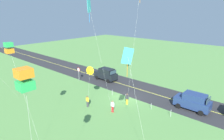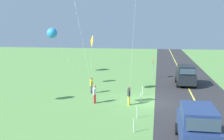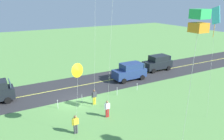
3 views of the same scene
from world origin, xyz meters
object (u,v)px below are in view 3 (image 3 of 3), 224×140
Objects in this scene: person_adult_companion at (75,124)px; kite_green_far at (216,18)px; person_child_watcher at (94,96)px; car_parked_west_far at (158,63)px; car_parked_west_near at (130,71)px; person_adult_near at (107,108)px; kite_blue_mid at (78,71)px; kite_cyan_top at (199,22)px.

person_adult_companion is 0.16× the size of kite_green_far.
kite_green_far is (-9.60, 4.22, 8.11)m from person_adult_companion.
kite_green_far is (-6.05, 8.30, 8.11)m from person_child_watcher.
person_child_watcher is at bearing 24.36° from car_parked_west_far.
car_parked_west_near is 0.45× the size of kite_green_far.
person_adult_near is 0.28× the size of kite_blue_mid.
kite_blue_mid is (16.35, 9.93, 4.00)m from car_parked_west_far.
car_parked_west_far is 14.59m from person_child_watcher.
kite_green_far is at bearing 84.44° from car_parked_west_near.
kite_cyan_top is at bearing 52.33° from car_parked_west_far.
person_adult_companion is at bearing -7.09° from person_child_watcher.
kite_cyan_top reaches higher than kite_green_far.
person_adult_companion is 0.28× the size of kite_blue_mid.
car_parked_west_far reaches higher than person_adult_companion.
car_parked_west_near reaches higher than person_adult_near.
kite_blue_mid is 0.58× the size of kite_green_far.
kite_cyan_top reaches higher than kite_blue_mid.
car_parked_west_near is at bearing -116.73° from kite_cyan_top.
person_child_watcher is (-3.55, -4.08, 0.00)m from person_adult_companion.
person_child_watcher is at bearing 31.72° from car_parked_west_near.
kite_blue_mid is (2.98, 0.97, 4.29)m from person_adult_near.
kite_cyan_top is (-1.31, 9.55, 4.35)m from kite_blue_mid.
kite_blue_mid reaches higher than car_parked_west_near.
person_adult_companion and person_child_watcher have the same top height.
car_parked_west_near is at bearing 14.10° from car_parked_west_far.
car_parked_west_far is 16.10m from person_adult_near.
person_child_watcher is 0.28× the size of kite_blue_mid.
car_parked_west_far reaches higher than person_adult_near.
person_adult_near is 13.71m from kite_cyan_top.
person_adult_companion is 0.16× the size of kite_cyan_top.
kite_blue_mid is at bearing -4.12° from person_child_watcher.
kite_blue_mid reaches higher than person_child_watcher.
kite_green_far is at bearing 154.34° from kite_blue_mid.
kite_green_far is (-9.12, 4.38, 3.82)m from kite_blue_mid.
kite_blue_mid is at bearing -141.33° from person_adult_near.
car_parked_west_far is 0.45× the size of kite_green_far.
person_adult_near and person_child_watcher have the same top height.
kite_green_far is at bearing 63.19° from car_parked_west_far.
car_parked_west_near is 13.84m from person_adult_companion.
kite_green_far is at bearing -146.48° from kite_cyan_top.
kite_green_far reaches higher than kite_blue_mid.
person_adult_near is at bearing -161.97° from kite_blue_mid.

